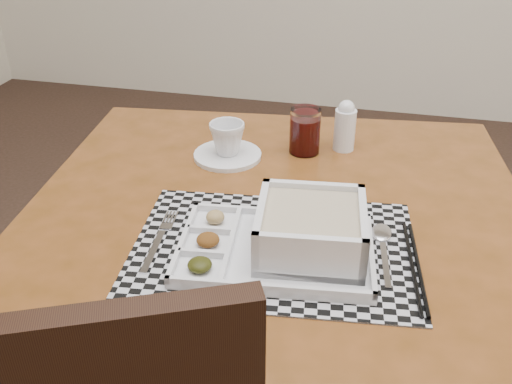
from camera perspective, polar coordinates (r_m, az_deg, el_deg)
dining_table at (r=1.10m, az=1.94°, el=-5.45°), size 1.06×1.06×0.72m
placemat at (r=0.97m, az=1.85°, el=-5.59°), size 0.51×0.39×0.00m
serving_tray at (r=0.94m, az=4.33°, el=-4.50°), size 0.34×0.26×0.09m
fork at (r=1.00m, az=-9.50°, el=-4.63°), size 0.04×0.19×0.00m
spoon at (r=1.02m, az=12.49°, el=-4.40°), size 0.04×0.18×0.01m
chopsticks at (r=0.96m, az=15.63°, el=-7.16°), size 0.04×0.24×0.01m
saucer at (r=1.27m, az=-2.86°, el=3.69°), size 0.15×0.15×0.01m
cup at (r=1.25m, az=-2.91°, el=5.38°), size 0.09×0.09×0.07m
juice_glass at (r=1.28m, az=4.91°, el=5.95°), size 0.07×0.07×0.10m
creamer_bottle at (r=1.30m, az=8.88°, el=6.53°), size 0.05×0.05×0.12m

